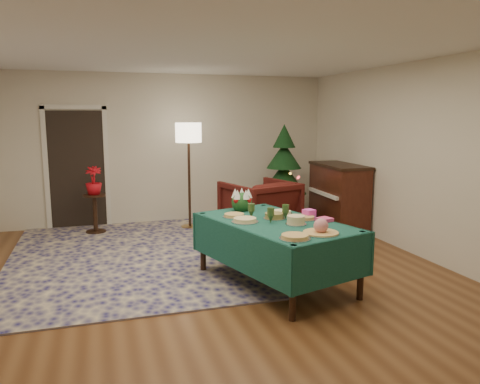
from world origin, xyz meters
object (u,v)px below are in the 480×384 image
object	(u,v)px
gift_box	(309,214)
armchair	(260,206)
buffet_table	(276,234)
floor_lamp	(189,139)
piano	(338,197)
potted_plant	(94,187)
christmas_tree	(284,181)
side_table	(95,214)

from	to	relation	value
gift_box	armchair	size ratio (longest dim) A/B	0.12
buffet_table	floor_lamp	size ratio (longest dim) A/B	1.18
floor_lamp	piano	distance (m)	2.78
floor_lamp	piano	size ratio (longest dim) A/B	1.38
armchair	potted_plant	xyz separation A→B (m)	(-2.53, 1.10, 0.27)
buffet_table	armchair	world-z (taller)	armchair
buffet_table	floor_lamp	distance (m)	3.24
christmas_tree	gift_box	bearing A→B (deg)	-106.20
buffet_table	christmas_tree	bearing A→B (deg)	65.84
side_table	potted_plant	world-z (taller)	potted_plant
gift_box	side_table	xyz separation A→B (m)	(-2.45, 3.09, -0.48)
gift_box	armchair	distance (m)	2.01
piano	floor_lamp	bearing A→B (deg)	160.97
gift_box	christmas_tree	world-z (taller)	christmas_tree
armchair	christmas_tree	size ratio (longest dim) A/B	0.57
side_table	christmas_tree	size ratio (longest dim) A/B	0.36
piano	gift_box	bearing A→B (deg)	-126.47
christmas_tree	piano	xyz separation A→B (m)	(0.82, -0.51, -0.26)
gift_box	side_table	bearing A→B (deg)	128.40
potted_plant	armchair	bearing A→B (deg)	-23.45
gift_box	armchair	bearing A→B (deg)	87.55
buffet_table	piano	world-z (taller)	piano
christmas_tree	potted_plant	bearing A→B (deg)	172.48
gift_box	side_table	world-z (taller)	gift_box
floor_lamp	potted_plant	bearing A→B (deg)	176.76
floor_lamp	side_table	size ratio (longest dim) A/B	2.79
armchair	piano	bearing A→B (deg)	169.52
gift_box	floor_lamp	xyz separation A→B (m)	(-0.86, 3.00, 0.75)
buffet_table	potted_plant	xyz separation A→B (m)	(-2.00, 3.16, 0.19)
buffet_table	armchair	size ratio (longest dim) A/B	2.11
floor_lamp	piano	world-z (taller)	floor_lamp
gift_box	piano	world-z (taller)	piano
christmas_tree	armchair	bearing A→B (deg)	-135.62
side_table	piano	bearing A→B (deg)	-13.03
piano	armchair	bearing A→B (deg)	-173.77
armchair	floor_lamp	bearing A→B (deg)	-63.65
potted_plant	piano	world-z (taller)	piano
buffet_table	side_table	bearing A→B (deg)	122.32
potted_plant	christmas_tree	xyz separation A→B (m)	(3.22, -0.42, 0.02)
gift_box	side_table	size ratio (longest dim) A/B	0.18
armchair	piano	distance (m)	1.52
armchair	gift_box	bearing A→B (deg)	70.84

